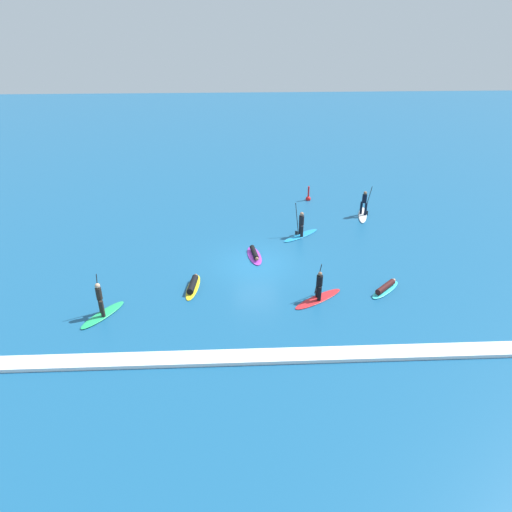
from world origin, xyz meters
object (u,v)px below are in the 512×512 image
surfer_on_teal_board (386,288)px  surfer_on_purple_board (254,254)px  surfer_on_blue_board (301,229)px  surfer_on_red_board (319,292)px  surfer_on_yellow_board (193,285)px  surfer_on_green_board (102,308)px  surfer_on_white_board (363,209)px  marker_buoy (308,198)px

surfer_on_teal_board → surfer_on_purple_board: 8.08m
surfer_on_blue_board → surfer_on_red_board: surfer_on_blue_board is taller
surfer_on_teal_board → surfer_on_yellow_board: bearing=132.4°
surfer_on_yellow_board → surfer_on_green_board: surfer_on_green_board is taller
surfer_on_white_board → surfer_on_red_board: bearing=169.2°
surfer_on_blue_board → surfer_on_teal_board: 7.84m
surfer_on_blue_board → surfer_on_yellow_board: (-6.69, -6.18, -0.32)m
surfer_on_yellow_board → surfer_on_white_board: size_ratio=0.91×
surfer_on_red_board → surfer_on_purple_board: size_ratio=1.16×
surfer_on_yellow_board → surfer_on_white_board: bearing=-44.4°
surfer_on_purple_board → surfer_on_white_board: surfer_on_white_board is taller
surfer_on_green_board → surfer_on_purple_board: size_ratio=1.04×
surfer_on_red_board → surfer_on_teal_board: bearing=-23.8°
surfer_on_teal_board → surfer_on_red_board: (-3.76, -0.69, 0.27)m
surfer_on_blue_board → surfer_on_red_board: (-0.06, -7.60, -0.06)m
marker_buoy → surfer_on_blue_board: bearing=-102.5°
surfer_on_purple_board → marker_buoy: size_ratio=2.08×
surfer_on_red_board → surfer_on_white_board: surfer_on_white_board is taller
surfer_on_blue_board → surfer_on_white_board: bearing=174.9°
surfer_on_white_board → marker_buoy: surfer_on_white_board is taller
surfer_on_yellow_board → marker_buoy: size_ratio=2.17×
surfer_on_yellow_board → surfer_on_red_board: surfer_on_red_board is taller
surfer_on_green_board → surfer_on_yellow_board: bearing=-27.3°
surfer_on_purple_board → surfer_on_yellow_board: bearing=-53.8°
surfer_on_yellow_board → surfer_on_teal_board: bearing=-87.2°
surfer_on_yellow_board → surfer_on_purple_board: 4.92m
surfer_on_green_board → surfer_on_red_board: bearing=-51.3°
surfer_on_blue_board → surfer_on_yellow_board: surfer_on_blue_board is taller
surfer_on_green_board → surfer_on_teal_board: size_ratio=1.21×
surfer_on_blue_board → surfer_on_green_board: bearing=0.3°
surfer_on_blue_board → marker_buoy: (1.41, 6.38, -0.29)m
surfer_on_yellow_board → surfer_on_green_board: size_ratio=1.00×
surfer_on_white_board → surfer_on_green_board: bearing=140.5°
surfer_on_teal_board → marker_buoy: 13.48m
surfer_on_blue_board → surfer_on_purple_board: (-3.20, -2.71, -0.35)m
surfer_on_teal_board → marker_buoy: size_ratio=1.78×
surfer_on_teal_board → surfer_on_purple_board: surfer_on_teal_board is taller
surfer_on_blue_board → surfer_on_red_board: size_ratio=0.93×
surfer_on_yellow_board → surfer_on_green_board: bearing=125.9°
surfer_on_blue_board → surfer_on_teal_board: surfer_on_blue_board is taller
surfer_on_green_board → surfer_on_red_board: size_ratio=0.89×
surfer_on_purple_board → surfer_on_green_board: bearing=-61.6°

